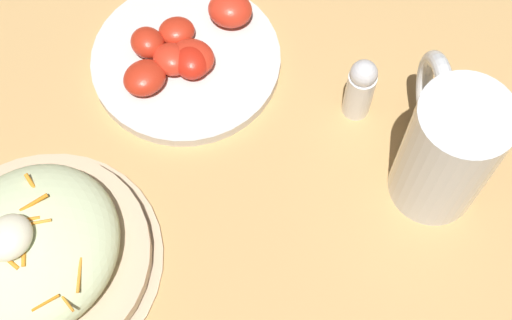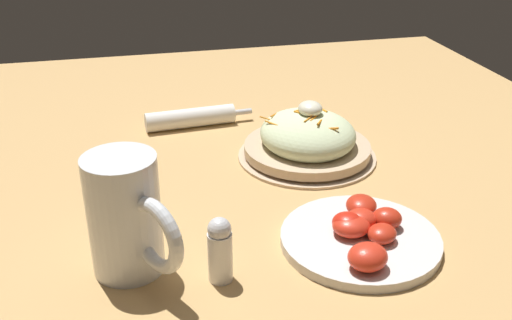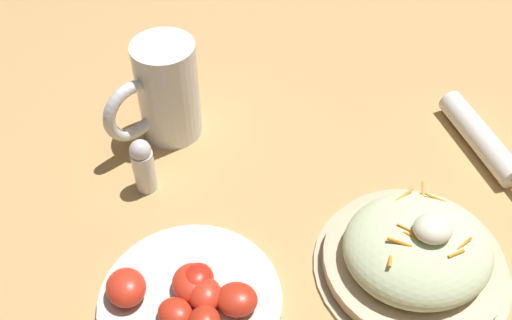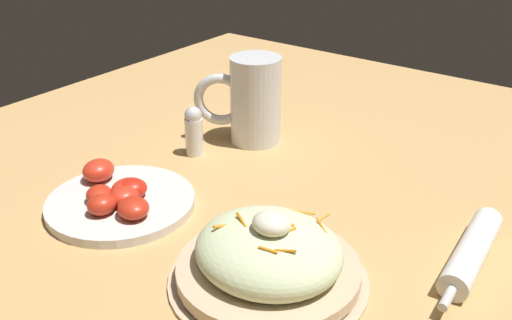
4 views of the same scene
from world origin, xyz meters
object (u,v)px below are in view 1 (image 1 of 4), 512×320
salad_plate (35,252)px  tomato_plate (185,55)px  beer_mug (445,153)px  salt_shaker (360,88)px

salad_plate → tomato_plate: bearing=-2.4°
beer_mug → salt_shaker: bearing=66.2°
beer_mug → tomato_plate: (0.02, 0.29, -0.05)m
salad_plate → salt_shaker: salad_plate is taller
salt_shaker → beer_mug: bearing=-113.8°
salad_plate → salt_shaker: size_ratio=2.76×
beer_mug → tomato_plate: bearing=87.1°
beer_mug → salt_shaker: 0.11m
salad_plate → salt_shaker: bearing=-34.4°
beer_mug → tomato_plate: 0.30m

